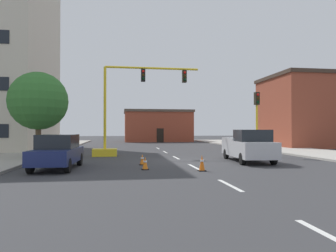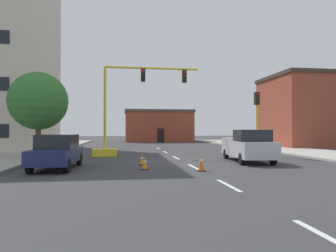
{
  "view_description": "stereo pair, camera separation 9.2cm",
  "coord_description": "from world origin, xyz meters",
  "px_view_note": "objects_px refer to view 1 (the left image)",
  "views": [
    {
      "loc": [
        -3.83,
        -19.07,
        1.99
      ],
      "look_at": [
        -0.16,
        5.23,
        2.29
      ],
      "focal_mm": 32.9,
      "sensor_mm": 36.0,
      "label": 1
    },
    {
      "loc": [
        -3.74,
        -19.08,
        1.99
      ],
      "look_at": [
        -0.16,
        5.23,
        2.29
      ],
      "focal_mm": 32.9,
      "sensor_mm": 36.0,
      "label": 2
    }
  ],
  "objects_px": {
    "traffic_cone_roadside_a": "(142,160)",
    "traffic_cone_roadside_c": "(202,163)",
    "sedan_navy_near_left": "(58,151)",
    "pickup_truck_silver": "(248,146)",
    "traffic_light_pole_right": "(257,109)",
    "tree_left_near": "(38,101)",
    "traffic_signal_gantry": "(118,127)",
    "traffic_cone_roadside_b": "(145,163)"
  },
  "relations": [
    {
      "from": "traffic_cone_roadside_a",
      "to": "traffic_cone_roadside_c",
      "type": "bearing_deg",
      "value": -48.55
    },
    {
      "from": "sedan_navy_near_left",
      "to": "traffic_cone_roadside_c",
      "type": "relative_size",
      "value": 5.81
    },
    {
      "from": "pickup_truck_silver",
      "to": "traffic_cone_roadside_a",
      "type": "xyz_separation_m",
      "value": [
        -6.63,
        -0.81,
        -0.68
      ]
    },
    {
      "from": "sedan_navy_near_left",
      "to": "traffic_cone_roadside_a",
      "type": "relative_size",
      "value": 7.56
    },
    {
      "from": "traffic_light_pole_right",
      "to": "traffic_cone_roadside_c",
      "type": "bearing_deg",
      "value": -130.21
    },
    {
      "from": "tree_left_near",
      "to": "traffic_cone_roadside_c",
      "type": "distance_m",
      "value": 12.48
    },
    {
      "from": "pickup_truck_silver",
      "to": "tree_left_near",
      "type": "bearing_deg",
      "value": 164.89
    },
    {
      "from": "traffic_signal_gantry",
      "to": "traffic_light_pole_right",
      "type": "distance_m",
      "value": 10.53
    },
    {
      "from": "pickup_truck_silver",
      "to": "traffic_cone_roadside_c",
      "type": "xyz_separation_m",
      "value": [
        -3.97,
        -3.82,
        -0.59
      ]
    },
    {
      "from": "pickup_truck_silver",
      "to": "traffic_light_pole_right",
      "type": "bearing_deg",
      "value": 57.62
    },
    {
      "from": "pickup_truck_silver",
      "to": "traffic_cone_roadside_c",
      "type": "distance_m",
      "value": 5.54
    },
    {
      "from": "traffic_cone_roadside_b",
      "to": "pickup_truck_silver",
      "type": "bearing_deg",
      "value": 23.7
    },
    {
      "from": "traffic_cone_roadside_c",
      "to": "tree_left_near",
      "type": "bearing_deg",
      "value": 141.63
    },
    {
      "from": "traffic_signal_gantry",
      "to": "sedan_navy_near_left",
      "type": "xyz_separation_m",
      "value": [
        -2.94,
        -7.39,
        -1.3
      ]
    },
    {
      "from": "sedan_navy_near_left",
      "to": "traffic_cone_roadside_b",
      "type": "relative_size",
      "value": 7.19
    },
    {
      "from": "traffic_cone_roadside_a",
      "to": "pickup_truck_silver",
      "type": "bearing_deg",
      "value": 6.93
    },
    {
      "from": "traffic_cone_roadside_b",
      "to": "traffic_cone_roadside_c",
      "type": "relative_size",
      "value": 0.81
    },
    {
      "from": "traffic_cone_roadside_b",
      "to": "traffic_cone_roadside_c",
      "type": "height_order",
      "value": "traffic_cone_roadside_c"
    },
    {
      "from": "traffic_light_pole_right",
      "to": "traffic_cone_roadside_b",
      "type": "height_order",
      "value": "traffic_light_pole_right"
    },
    {
      "from": "tree_left_near",
      "to": "pickup_truck_silver",
      "type": "distance_m",
      "value": 14.14
    },
    {
      "from": "traffic_signal_gantry",
      "to": "traffic_cone_roadside_a",
      "type": "distance_m",
      "value": 6.65
    },
    {
      "from": "traffic_cone_roadside_a",
      "to": "traffic_cone_roadside_b",
      "type": "xyz_separation_m",
      "value": [
        0.0,
        -2.1,
        0.02
      ]
    },
    {
      "from": "traffic_signal_gantry",
      "to": "sedan_navy_near_left",
      "type": "height_order",
      "value": "traffic_signal_gantry"
    },
    {
      "from": "traffic_signal_gantry",
      "to": "traffic_light_pole_right",
      "type": "xyz_separation_m",
      "value": [
        10.27,
        -1.93,
        1.34
      ]
    },
    {
      "from": "tree_left_near",
      "to": "pickup_truck_silver",
      "type": "xyz_separation_m",
      "value": [
        13.36,
        -3.61,
        -2.95
      ]
    },
    {
      "from": "traffic_light_pole_right",
      "to": "traffic_cone_roadside_c",
      "type": "height_order",
      "value": "traffic_light_pole_right"
    },
    {
      "from": "traffic_cone_roadside_a",
      "to": "traffic_signal_gantry",
      "type": "bearing_deg",
      "value": 102.86
    },
    {
      "from": "traffic_signal_gantry",
      "to": "traffic_light_pole_right",
      "type": "relative_size",
      "value": 1.69
    },
    {
      "from": "traffic_cone_roadside_a",
      "to": "traffic_cone_roadside_c",
      "type": "height_order",
      "value": "traffic_cone_roadside_c"
    },
    {
      "from": "pickup_truck_silver",
      "to": "traffic_cone_roadside_a",
      "type": "distance_m",
      "value": 6.72
    },
    {
      "from": "traffic_light_pole_right",
      "to": "sedan_navy_near_left",
      "type": "relative_size",
      "value": 1.05
    },
    {
      "from": "traffic_cone_roadside_a",
      "to": "traffic_cone_roadside_b",
      "type": "height_order",
      "value": "traffic_cone_roadside_b"
    },
    {
      "from": "pickup_truck_silver",
      "to": "traffic_cone_roadside_b",
      "type": "bearing_deg",
      "value": -156.3
    },
    {
      "from": "tree_left_near",
      "to": "traffic_cone_roadside_b",
      "type": "xyz_separation_m",
      "value": [
        6.73,
        -6.52,
        -3.61
      ]
    },
    {
      "from": "sedan_navy_near_left",
      "to": "traffic_cone_roadside_c",
      "type": "height_order",
      "value": "sedan_navy_near_left"
    },
    {
      "from": "traffic_light_pole_right",
      "to": "traffic_cone_roadside_c",
      "type": "distance_m",
      "value": 10.07
    },
    {
      "from": "traffic_light_pole_right",
      "to": "traffic_cone_roadside_a",
      "type": "distance_m",
      "value": 10.35
    },
    {
      "from": "sedan_navy_near_left",
      "to": "traffic_cone_roadside_a",
      "type": "distance_m",
      "value": 4.55
    },
    {
      "from": "tree_left_near",
      "to": "traffic_cone_roadside_c",
      "type": "height_order",
      "value": "tree_left_near"
    },
    {
      "from": "tree_left_near",
      "to": "traffic_cone_roadside_b",
      "type": "relative_size",
      "value": 9.26
    },
    {
      "from": "sedan_navy_near_left",
      "to": "traffic_cone_roadside_c",
      "type": "xyz_separation_m",
      "value": [
        7.02,
        -1.85,
        -0.5
      ]
    },
    {
      "from": "sedan_navy_near_left",
      "to": "traffic_cone_roadside_a",
      "type": "xyz_separation_m",
      "value": [
        4.36,
        1.17,
        -0.59
      ]
    }
  ]
}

